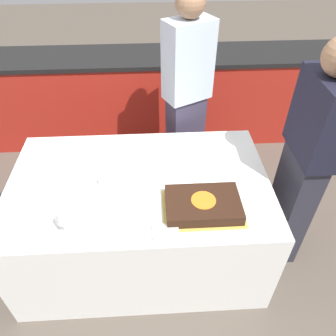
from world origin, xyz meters
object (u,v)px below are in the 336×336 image
object	(u,v)px
plate_stack	(116,178)
person_seated_right	(305,163)
person_cutting_cake	(186,101)
cake	(203,205)
wine_glass	(61,219)

from	to	relation	value
plate_stack	person_seated_right	xyz separation A→B (m)	(1.19, -0.02, 0.08)
person_seated_right	person_cutting_cake	bearing A→B (deg)	-137.28
cake	wine_glass	world-z (taller)	wine_glass
cake	person_cutting_cake	bearing A→B (deg)	90.00
cake	person_seated_right	size ratio (longest dim) A/B	0.28
cake	wine_glass	distance (m)	0.78
wine_glass	plate_stack	bearing A→B (deg)	58.59
wine_glass	person_seated_right	world-z (taller)	person_seated_right
cake	wine_glass	bearing A→B (deg)	-170.54
plate_stack	wine_glass	size ratio (longest dim) A/B	1.33
cake	person_cutting_cake	distance (m)	1.00
wine_glass	cake	bearing A→B (deg)	9.46
person_cutting_cake	person_seated_right	xyz separation A→B (m)	(0.68, -0.73, -0.04)
cake	plate_stack	xyz separation A→B (m)	(-0.52, 0.28, -0.02)
wine_glass	person_seated_right	bearing A→B (deg)	14.94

